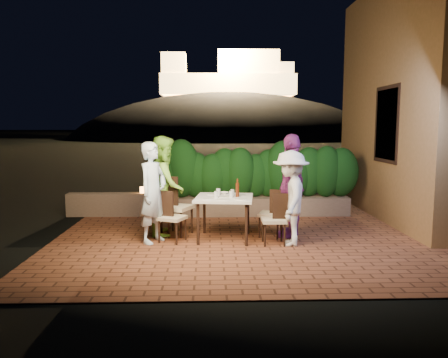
{
  "coord_description": "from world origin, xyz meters",
  "views": [
    {
      "loc": [
        -0.77,
        -7.25,
        1.98
      ],
      "look_at": [
        -0.53,
        0.3,
        1.05
      ],
      "focal_mm": 35.0,
      "sensor_mm": 36.0,
      "label": 1
    }
  ],
  "objects_px": {
    "chair_left_front": "(172,217)",
    "diner_white": "(290,198)",
    "chair_left_back": "(177,206)",
    "chair_right_front": "(274,219)",
    "diner_green": "(165,185)",
    "chair_right_back": "(271,213)",
    "diner_purple": "(292,186)",
    "diner_blue": "(153,193)",
    "bowl": "(224,193)",
    "parapet_lamp": "(142,190)",
    "dining_table": "(224,218)",
    "beer_bottle": "(237,188)"
  },
  "relations": [
    {
      "from": "diner_purple",
      "to": "bowl",
      "type": "bearing_deg",
      "value": -68.81
    },
    {
      "from": "bowl",
      "to": "parapet_lamp",
      "type": "relative_size",
      "value": 1.14
    },
    {
      "from": "chair_left_back",
      "to": "parapet_lamp",
      "type": "bearing_deg",
      "value": 142.67
    },
    {
      "from": "chair_right_front",
      "to": "chair_right_back",
      "type": "bearing_deg",
      "value": -91.94
    },
    {
      "from": "chair_left_front",
      "to": "chair_right_back",
      "type": "height_order",
      "value": "chair_left_front"
    },
    {
      "from": "chair_right_back",
      "to": "diner_white",
      "type": "xyz_separation_m",
      "value": [
        0.25,
        -0.55,
        0.36
      ]
    },
    {
      "from": "diner_white",
      "to": "diner_purple",
      "type": "xyz_separation_m",
      "value": [
        0.12,
        0.56,
        0.13
      ]
    },
    {
      "from": "chair_right_front",
      "to": "diner_white",
      "type": "relative_size",
      "value": 0.54
    },
    {
      "from": "diner_white",
      "to": "parapet_lamp",
      "type": "distance_m",
      "value": 3.76
    },
    {
      "from": "chair_right_back",
      "to": "diner_purple",
      "type": "relative_size",
      "value": 0.46
    },
    {
      "from": "bowl",
      "to": "chair_left_back",
      "type": "height_order",
      "value": "chair_left_back"
    },
    {
      "from": "diner_purple",
      "to": "parapet_lamp",
      "type": "xyz_separation_m",
      "value": [
        -2.95,
        1.92,
        -0.35
      ]
    },
    {
      "from": "dining_table",
      "to": "bowl",
      "type": "distance_m",
      "value": 0.5
    },
    {
      "from": "chair_right_front",
      "to": "chair_left_front",
      "type": "bearing_deg",
      "value": -6.78
    },
    {
      "from": "bowl",
      "to": "diner_purple",
      "type": "xyz_separation_m",
      "value": [
        1.21,
        -0.14,
        0.15
      ]
    },
    {
      "from": "chair_right_front",
      "to": "diner_green",
      "type": "height_order",
      "value": "diner_green"
    },
    {
      "from": "chair_left_back",
      "to": "chair_right_back",
      "type": "bearing_deg",
      "value": 18.92
    },
    {
      "from": "bowl",
      "to": "chair_right_back",
      "type": "relative_size",
      "value": 0.19
    },
    {
      "from": "chair_left_back",
      "to": "chair_right_front",
      "type": "bearing_deg",
      "value": 2.69
    },
    {
      "from": "chair_left_back",
      "to": "diner_green",
      "type": "bearing_deg",
      "value": -172.92
    },
    {
      "from": "bowl",
      "to": "diner_white",
      "type": "relative_size",
      "value": 0.1
    },
    {
      "from": "chair_left_back",
      "to": "diner_blue",
      "type": "bearing_deg",
      "value": -99.43
    },
    {
      "from": "chair_right_front",
      "to": "diner_purple",
      "type": "xyz_separation_m",
      "value": [
        0.39,
        0.51,
        0.49
      ]
    },
    {
      "from": "dining_table",
      "to": "diner_blue",
      "type": "height_order",
      "value": "diner_blue"
    },
    {
      "from": "dining_table",
      "to": "chair_left_back",
      "type": "distance_m",
      "value": 0.94
    },
    {
      "from": "chair_left_back",
      "to": "diner_white",
      "type": "relative_size",
      "value": 0.67
    },
    {
      "from": "diner_purple",
      "to": "beer_bottle",
      "type": "bearing_deg",
      "value": -51.47
    },
    {
      "from": "beer_bottle",
      "to": "diner_white",
      "type": "bearing_deg",
      "value": -23.28
    },
    {
      "from": "diner_blue",
      "to": "chair_right_back",
      "type": "bearing_deg",
      "value": -52.95
    },
    {
      "from": "beer_bottle",
      "to": "diner_green",
      "type": "relative_size",
      "value": 0.18
    },
    {
      "from": "beer_bottle",
      "to": "diner_white",
      "type": "relative_size",
      "value": 0.2
    },
    {
      "from": "beer_bottle",
      "to": "chair_left_front",
      "type": "bearing_deg",
      "value": -174.3
    },
    {
      "from": "diner_green",
      "to": "diner_purple",
      "type": "relative_size",
      "value": 0.98
    },
    {
      "from": "bowl",
      "to": "chair_left_front",
      "type": "bearing_deg",
      "value": -153.93
    },
    {
      "from": "dining_table",
      "to": "parapet_lamp",
      "type": "bearing_deg",
      "value": 129.65
    },
    {
      "from": "diner_purple",
      "to": "diner_green",
      "type": "bearing_deg",
      "value": -68.9
    },
    {
      "from": "dining_table",
      "to": "chair_right_front",
      "type": "bearing_deg",
      "value": -22.57
    },
    {
      "from": "chair_right_back",
      "to": "parapet_lamp",
      "type": "distance_m",
      "value": 3.22
    },
    {
      "from": "beer_bottle",
      "to": "chair_right_front",
      "type": "xyz_separation_m",
      "value": [
        0.59,
        -0.33,
        -0.48
      ]
    },
    {
      "from": "diner_green",
      "to": "diner_white",
      "type": "bearing_deg",
      "value": -115.16
    },
    {
      "from": "chair_right_back",
      "to": "diner_blue",
      "type": "bearing_deg",
      "value": 29.49
    },
    {
      "from": "chair_left_back",
      "to": "diner_purple",
      "type": "bearing_deg",
      "value": 20.3
    },
    {
      "from": "chair_left_back",
      "to": "diner_purple",
      "type": "xyz_separation_m",
      "value": [
        2.06,
        -0.19,
        0.39
      ]
    },
    {
      "from": "chair_left_back",
      "to": "diner_white",
      "type": "distance_m",
      "value": 2.09
    },
    {
      "from": "chair_left_front",
      "to": "chair_left_back",
      "type": "height_order",
      "value": "chair_left_back"
    },
    {
      "from": "chair_left_front",
      "to": "chair_left_back",
      "type": "relative_size",
      "value": 0.82
    },
    {
      "from": "chair_right_back",
      "to": "diner_green",
      "type": "bearing_deg",
      "value": 12.73
    },
    {
      "from": "chair_left_front",
      "to": "diner_white",
      "type": "height_order",
      "value": "diner_white"
    },
    {
      "from": "dining_table",
      "to": "beer_bottle",
      "type": "bearing_deg",
      "value": -3.31
    },
    {
      "from": "chair_left_front",
      "to": "diner_blue",
      "type": "xyz_separation_m",
      "value": [
        -0.32,
        -0.02,
        0.42
      ]
    }
  ]
}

